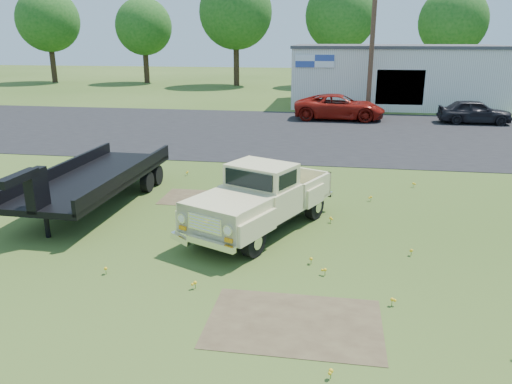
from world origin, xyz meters
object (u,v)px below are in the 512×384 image
(vintage_pickup_truck, at_px, (262,197))
(dark_sedan, at_px, (475,112))
(red_pickup, at_px, (339,107))
(flatbed_trailer, at_px, (95,174))

(vintage_pickup_truck, distance_m, dark_sedan, 20.29)
(vintage_pickup_truck, bearing_deg, red_pickup, 108.71)
(vintage_pickup_truck, bearing_deg, dark_sedan, 86.99)
(vintage_pickup_truck, relative_size, flatbed_trailer, 0.71)
(red_pickup, distance_m, dark_sedan, 7.53)
(vintage_pickup_truck, relative_size, dark_sedan, 1.22)
(dark_sedan, bearing_deg, red_pickup, 88.73)
(red_pickup, bearing_deg, vintage_pickup_truck, 175.43)
(vintage_pickup_truck, distance_m, red_pickup, 18.28)
(dark_sedan, bearing_deg, vintage_pickup_truck, 152.65)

